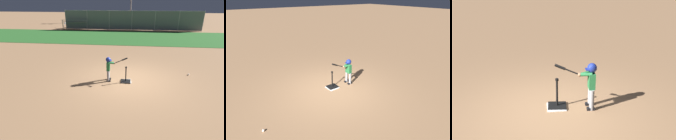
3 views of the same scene
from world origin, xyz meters
TOP-DOWN VIEW (x-y plane):
  - ground_plane at (0.00, 0.00)m, footprint 90.00×90.00m
  - grass_outfield_strip at (0.00, 9.79)m, footprint 56.00×6.85m
  - backstop_fence at (-0.00, 14.10)m, footprint 16.17×0.08m
  - home_plate at (-0.12, -0.18)m, footprint 0.47×0.47m
  - batting_tee at (-0.14, -0.21)m, footprint 0.43×0.39m
  - batter_child at (-0.89, -0.15)m, footprint 0.95×0.35m
  - baseball at (2.86, 0.85)m, footprint 0.07×0.07m
  - bleachers_left_center at (-6.92, 14.75)m, footprint 3.24×2.50m
  - bleachers_far_left at (-0.51, 15.03)m, footprint 3.84×1.78m
  - bleachers_far_right at (6.36, 15.97)m, footprint 3.95×2.58m

SIDE VIEW (x-z plane):
  - ground_plane at x=0.00m, z-range 0.00..0.00m
  - grass_outfield_strip at x=0.00m, z-range 0.00..0.02m
  - home_plate at x=-0.12m, z-range 0.00..0.02m
  - baseball at x=2.86m, z-range 0.00..0.07m
  - batting_tee at x=-0.14m, z-range -0.26..0.46m
  - bleachers_far_left at x=-0.51m, z-range -0.01..0.99m
  - bleachers_left_center at x=-6.92m, z-range -0.01..1.16m
  - bleachers_far_right at x=6.36m, z-range -0.02..1.34m
  - batter_child at x=-0.89m, z-range 0.14..1.25m
  - backstop_fence at x=0.00m, z-range 0.05..2.30m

